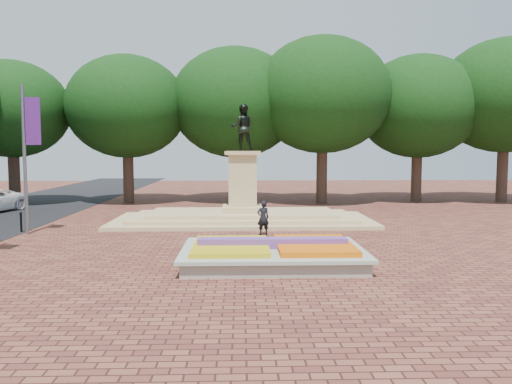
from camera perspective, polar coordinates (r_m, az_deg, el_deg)
ground at (r=19.54m, az=-1.43°, el=-6.88°), size 90.00×90.00×0.00m
flower_bed at (r=17.54m, az=1.98°, el=-6.99°), size 6.30×4.30×0.91m
monument at (r=27.31m, az=-1.53°, el=-1.64°), size 14.00×6.00×6.40m
tree_row_back at (r=37.31m, az=2.02°, el=9.01°), size 44.80×8.80×10.43m
pedestrian at (r=23.24m, az=0.82°, el=-2.98°), size 0.68×0.55×1.61m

